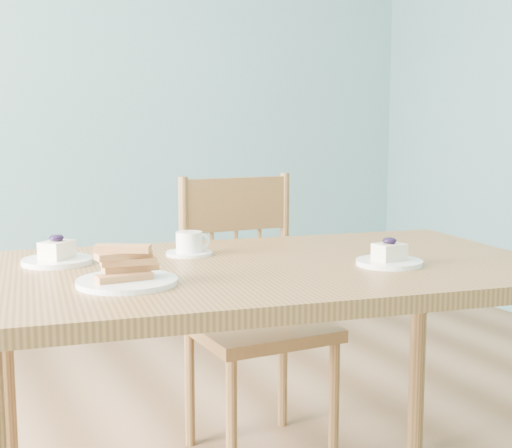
% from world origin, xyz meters
% --- Properties ---
extents(room, '(5.01, 5.01, 2.71)m').
position_xyz_m(room, '(0.00, 0.00, 1.35)').
color(room, '#9C6A49').
rests_on(room, ground).
extents(dining_table, '(1.51, 0.99, 0.76)m').
position_xyz_m(dining_table, '(0.14, -0.24, 0.68)').
color(dining_table, olive).
rests_on(dining_table, ground).
extents(dining_chair, '(0.43, 0.41, 0.94)m').
position_xyz_m(dining_chair, '(0.35, 0.27, 0.48)').
color(dining_chair, olive).
rests_on(dining_chair, ground).
extents(cheesecake_plate_near, '(0.17, 0.17, 0.07)m').
position_xyz_m(cheesecake_plate_near, '(0.41, -0.39, 0.78)').
color(cheesecake_plate_near, white).
rests_on(cheesecake_plate_near, dining_table).
extents(cheesecake_plate_far, '(0.18, 0.18, 0.07)m').
position_xyz_m(cheesecake_plate_far, '(-0.34, -0.01, 0.78)').
color(cheesecake_plate_far, white).
rests_on(cheesecake_plate_far, dining_table).
extents(coffee_cup, '(0.13, 0.13, 0.06)m').
position_xyz_m(coffee_cup, '(0.01, -0.04, 0.78)').
color(coffee_cup, white).
rests_on(coffee_cup, dining_table).
extents(biscotti_plate, '(0.22, 0.22, 0.09)m').
position_xyz_m(biscotti_plate, '(-0.24, -0.32, 0.79)').
color(biscotti_plate, white).
rests_on(biscotti_plate, dining_table).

